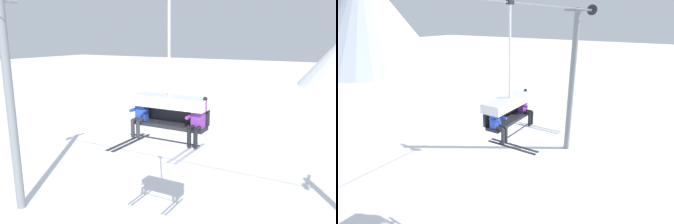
% 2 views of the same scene
% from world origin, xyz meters
% --- Properties ---
extents(lift_tower_near, '(0.36, 1.88, 9.07)m').
position_xyz_m(lift_tower_near, '(-8.58, -0.02, 4.70)').
color(lift_tower_near, slate).
rests_on(lift_tower_near, ground_plane).
extents(chairlift_chair, '(2.17, 0.74, 4.16)m').
position_xyz_m(chairlift_chair, '(-0.63, -0.73, 5.59)').
color(chairlift_chair, '#232328').
extents(skier_blue, '(0.46, 1.70, 1.23)m').
position_xyz_m(skier_blue, '(-1.50, -0.95, 5.25)').
color(skier_blue, '#2847B7').
extents(skier_purple, '(0.48, 1.70, 1.34)m').
position_xyz_m(skier_purple, '(0.25, -0.94, 5.28)').
color(skier_purple, purple).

